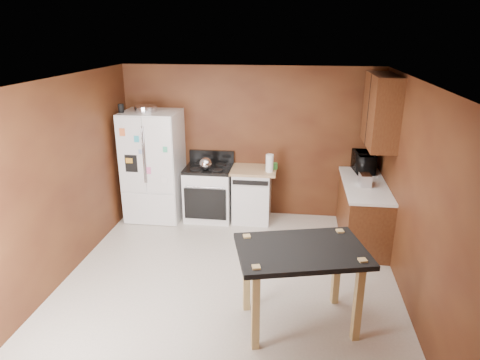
% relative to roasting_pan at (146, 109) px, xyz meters
% --- Properties ---
extents(floor, '(4.50, 4.50, 0.00)m').
position_rel_roasting_pan_xyz_m(floor, '(1.62, -1.87, -1.85)').
color(floor, beige).
rests_on(floor, ground).
extents(ceiling, '(4.50, 4.50, 0.00)m').
position_rel_roasting_pan_xyz_m(ceiling, '(1.62, -1.87, 0.65)').
color(ceiling, white).
rests_on(ceiling, ground).
extents(wall_back, '(4.20, 0.00, 4.20)m').
position_rel_roasting_pan_xyz_m(wall_back, '(1.62, 0.38, -0.60)').
color(wall_back, '#5D3318').
rests_on(wall_back, ground).
extents(wall_front, '(4.20, 0.00, 4.20)m').
position_rel_roasting_pan_xyz_m(wall_front, '(1.62, -4.12, -0.60)').
color(wall_front, '#5D3318').
rests_on(wall_front, ground).
extents(wall_left, '(0.00, 4.50, 4.50)m').
position_rel_roasting_pan_xyz_m(wall_left, '(-0.48, -1.87, -0.60)').
color(wall_left, '#5D3318').
rests_on(wall_left, ground).
extents(wall_right, '(0.00, 4.50, 4.50)m').
position_rel_roasting_pan_xyz_m(wall_right, '(3.72, -1.87, -0.60)').
color(wall_right, '#5D3318').
rests_on(wall_right, ground).
extents(roasting_pan, '(0.36, 0.36, 0.09)m').
position_rel_roasting_pan_xyz_m(roasting_pan, '(0.00, 0.00, 0.00)').
color(roasting_pan, silver).
rests_on(roasting_pan, refrigerator).
extents(pen_cup, '(0.09, 0.09, 0.13)m').
position_rel_roasting_pan_xyz_m(pen_cup, '(-0.35, -0.14, 0.02)').
color(pen_cup, black).
rests_on(pen_cup, refrigerator).
extents(kettle, '(0.20, 0.20, 0.20)m').
position_rel_roasting_pan_xyz_m(kettle, '(0.97, -0.10, -0.84)').
color(kettle, silver).
rests_on(kettle, gas_range).
extents(paper_towel, '(0.15, 0.15, 0.28)m').
position_rel_roasting_pan_xyz_m(paper_towel, '(1.98, -0.03, -0.81)').
color(paper_towel, white).
rests_on(paper_towel, dishwasher).
extents(green_canister, '(0.11, 0.11, 0.10)m').
position_rel_roasting_pan_xyz_m(green_canister, '(2.06, 0.12, -0.90)').
color(green_canister, green).
rests_on(green_canister, dishwasher).
extents(toaster, '(0.16, 0.25, 0.17)m').
position_rel_roasting_pan_xyz_m(toaster, '(3.39, -0.51, -0.86)').
color(toaster, silver).
rests_on(toaster, right_cabinets).
extents(microwave, '(0.41, 0.56, 0.29)m').
position_rel_roasting_pan_xyz_m(microwave, '(3.45, 0.18, -0.80)').
color(microwave, black).
rests_on(microwave, right_cabinets).
extents(refrigerator, '(0.90, 0.80, 1.80)m').
position_rel_roasting_pan_xyz_m(refrigerator, '(0.07, -0.01, -0.94)').
color(refrigerator, white).
rests_on(refrigerator, ground).
extents(gas_range, '(0.76, 0.68, 1.10)m').
position_rel_roasting_pan_xyz_m(gas_range, '(0.98, 0.06, -1.38)').
color(gas_range, white).
rests_on(gas_range, ground).
extents(dishwasher, '(0.78, 0.63, 0.89)m').
position_rel_roasting_pan_xyz_m(dishwasher, '(1.70, 0.08, -1.39)').
color(dishwasher, white).
rests_on(dishwasher, ground).
extents(right_cabinets, '(0.63, 1.58, 2.45)m').
position_rel_roasting_pan_xyz_m(right_cabinets, '(3.46, -0.39, -0.94)').
color(right_cabinets, '#5A3118').
rests_on(right_cabinets, ground).
extents(island, '(1.48, 1.17, 0.93)m').
position_rel_roasting_pan_xyz_m(island, '(2.48, -2.56, -1.07)').
color(island, black).
rests_on(island, ground).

